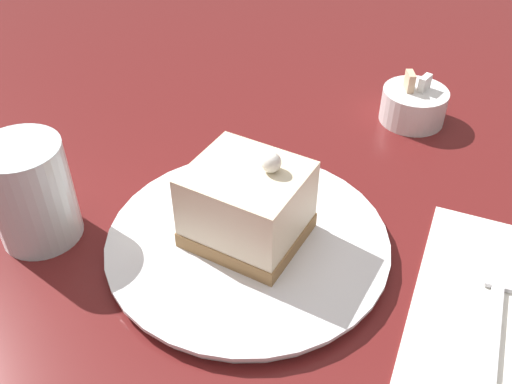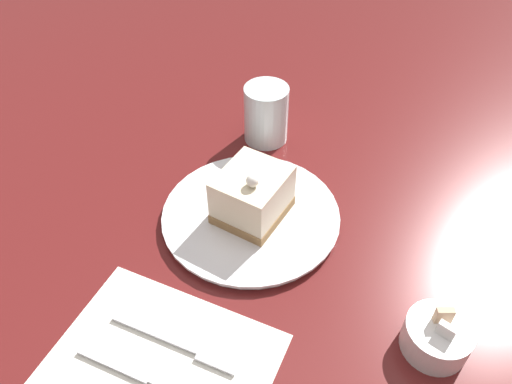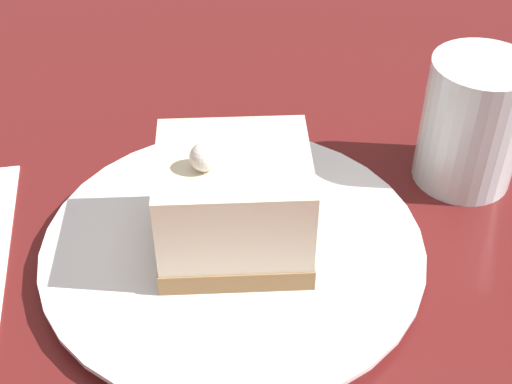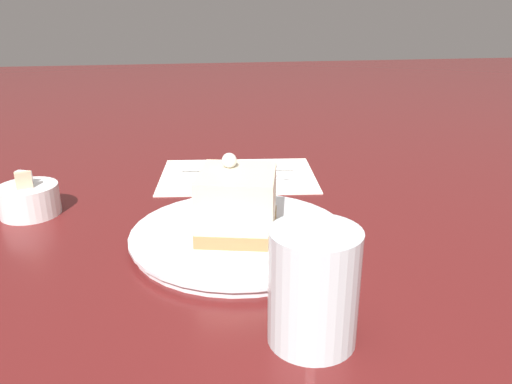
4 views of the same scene
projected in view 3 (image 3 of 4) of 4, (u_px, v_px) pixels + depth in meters
ground_plane at (264, 259)px, 0.49m from camera, size 4.00×4.00×0.00m
plate at (233, 248)px, 0.48m from camera, size 0.26×0.26×0.01m
cake_slice at (234, 203)px, 0.45m from camera, size 0.12×0.11×0.09m
drinking_glass at (472, 123)px, 0.52m from camera, size 0.07×0.07×0.10m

